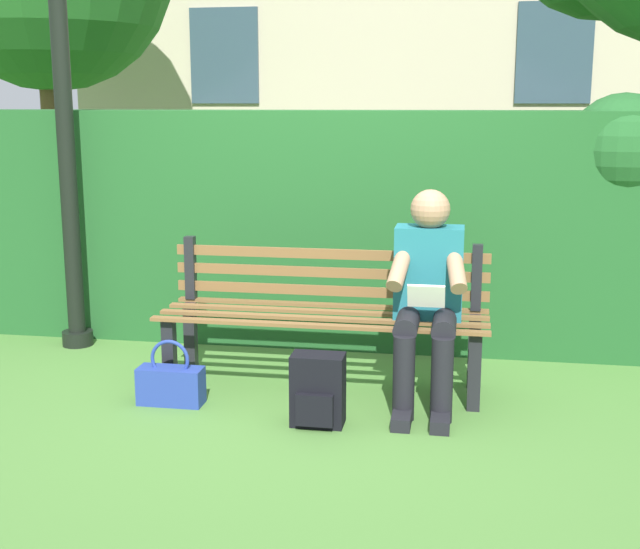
# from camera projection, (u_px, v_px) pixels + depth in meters

# --- Properties ---
(ground) EXTENTS (60.00, 60.00, 0.00)m
(ground) POSITION_uv_depth(u_px,v_px,m) (323.00, 389.00, 4.93)
(ground) COLOR #477533
(park_bench) EXTENTS (1.90, 0.54, 0.85)m
(park_bench) POSITION_uv_depth(u_px,v_px,m) (325.00, 312.00, 4.92)
(park_bench) COLOR black
(park_bench) RESTS_ON ground
(person_seated) EXTENTS (0.44, 0.73, 1.19)m
(person_seated) POSITION_uv_depth(u_px,v_px,m) (427.00, 292.00, 4.60)
(person_seated) COLOR #1E6672
(person_seated) RESTS_ON ground
(hedge_backdrop) EXTENTS (5.94, 0.87, 1.72)m
(hedge_backdrop) POSITION_uv_depth(u_px,v_px,m) (355.00, 221.00, 5.88)
(hedge_backdrop) COLOR #1E5123
(hedge_backdrop) RESTS_ON ground
(backpack) EXTENTS (0.28, 0.24, 0.38)m
(backpack) POSITION_uv_depth(u_px,v_px,m) (318.00, 391.00, 4.35)
(backpack) COLOR black
(backpack) RESTS_ON ground
(handbag) EXTENTS (0.36, 0.15, 0.37)m
(handbag) POSITION_uv_depth(u_px,v_px,m) (171.00, 384.00, 4.67)
(handbag) COLOR navy
(handbag) RESTS_ON ground
(lamp_post) EXTENTS (0.24, 0.24, 3.10)m
(lamp_post) POSITION_uv_depth(u_px,v_px,m) (63.00, 95.00, 5.48)
(lamp_post) COLOR black
(lamp_post) RESTS_ON ground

